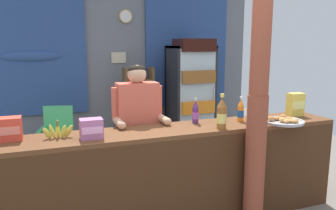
{
  "coord_description": "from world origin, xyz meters",
  "views": [
    {
      "loc": [
        -1.19,
        -2.44,
        1.75
      ],
      "look_at": [
        -0.03,
        0.65,
        1.14
      ],
      "focal_mm": 35.8,
      "sensor_mm": 36.0,
      "label": 1
    }
  ],
  "objects": [
    {
      "name": "stall_counter",
      "position": [
        -0.08,
        0.32,
        0.58
      ],
      "size": [
        3.5,
        0.5,
        0.95
      ],
      "color": "brown",
      "rests_on": "ground"
    },
    {
      "name": "soda_bottle_iced_tea",
      "position": [
        0.36,
        0.26,
        1.1
      ],
      "size": [
        0.09,
        0.09,
        0.34
      ],
      "color": "brown",
      "rests_on": "stall_counter"
    },
    {
      "name": "ground_plane",
      "position": [
        0.0,
        1.24,
        0.0
      ],
      "size": [
        8.08,
        8.08,
        0.0
      ],
      "primitive_type": "plane",
      "color": "slate"
    },
    {
      "name": "snack_box_wafer",
      "position": [
        -0.84,
        0.35,
        1.04
      ],
      "size": [
        0.19,
        0.13,
        0.17
      ],
      "color": "#B76699",
      "rests_on": "stall_counter"
    },
    {
      "name": "back_wall_curtained",
      "position": [
        -0.01,
        3.15,
        1.39
      ],
      "size": [
        4.81,
        0.22,
        2.67
      ],
      "color": "slate",
      "rests_on": "ground"
    },
    {
      "name": "plastic_lawn_chair",
      "position": [
        -1.05,
        2.47,
        0.49
      ],
      "size": [
        0.54,
        0.54,
        0.86
      ],
      "color": "#4CC675",
      "rests_on": "ground"
    },
    {
      "name": "timber_post",
      "position": [
        0.63,
        0.07,
        1.23
      ],
      "size": [
        0.21,
        0.19,
        2.58
      ],
      "color": "brown",
      "rests_on": "ground"
    },
    {
      "name": "snack_box_instant_noodle",
      "position": [
        1.42,
        0.49,
        1.08
      ],
      "size": [
        0.17,
        0.11,
        0.26
      ],
      "color": "#EAD14C",
      "rests_on": "stall_counter"
    },
    {
      "name": "soda_bottle_orange_soda",
      "position": [
        0.7,
        0.47,
        1.06
      ],
      "size": [
        0.07,
        0.07,
        0.26
      ],
      "color": "orange",
      "rests_on": "stall_counter"
    },
    {
      "name": "pastry_tray",
      "position": [
        1.07,
        0.25,
        0.98
      ],
      "size": [
        0.41,
        0.41,
        0.07
      ],
      "color": "#BCBCC1",
      "rests_on": "stall_counter"
    },
    {
      "name": "drink_fridge",
      "position": [
        1.09,
        2.58,
        1.0
      ],
      "size": [
        0.69,
        0.65,
        1.83
      ],
      "color": "#232328",
      "rests_on": "ground"
    },
    {
      "name": "soda_bottle_grape_soda",
      "position": [
        0.23,
        0.56,
        1.06
      ],
      "size": [
        0.06,
        0.06,
        0.26
      ],
      "color": "#56286B",
      "rests_on": "stall_counter"
    },
    {
      "name": "snack_box_crackers",
      "position": [
        -1.49,
        0.53,
        1.05
      ],
      "size": [
        0.21,
        0.14,
        0.2
      ],
      "color": "#E5422D",
      "rests_on": "stall_counter"
    },
    {
      "name": "shopkeeper",
      "position": [
        -0.3,
        0.83,
        0.97
      ],
      "size": [
        0.53,
        0.42,
        1.54
      ],
      "color": "#28282D",
      "rests_on": "ground"
    },
    {
      "name": "banana_bunch",
      "position": [
        -1.1,
        0.47,
        1.01
      ],
      "size": [
        0.27,
        0.07,
        0.16
      ],
      "color": "#DBCC42",
      "rests_on": "stall_counter"
    },
    {
      "name": "bottle_shelf_rack",
      "position": [
        0.25,
        2.81,
        0.71
      ],
      "size": [
        0.48,
        0.28,
        1.37
      ],
      "color": "brown",
      "rests_on": "ground"
    }
  ]
}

